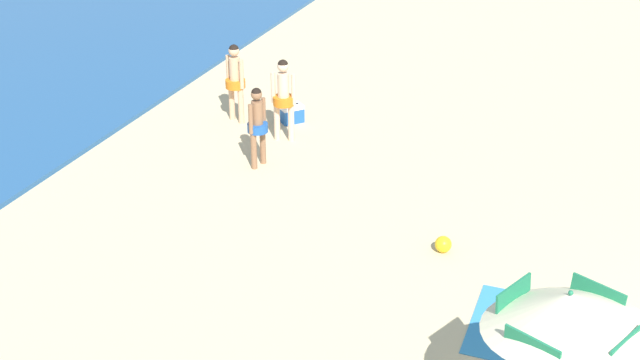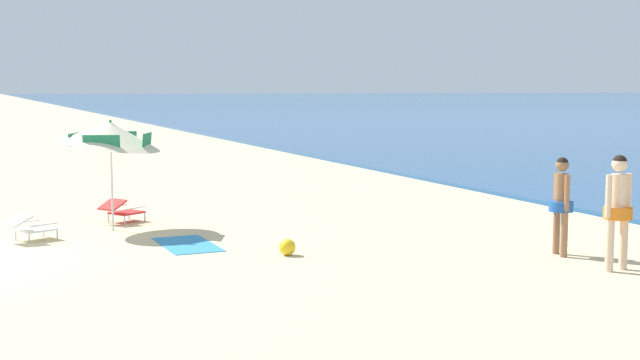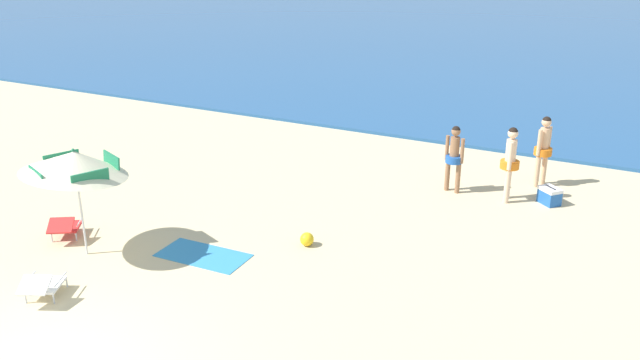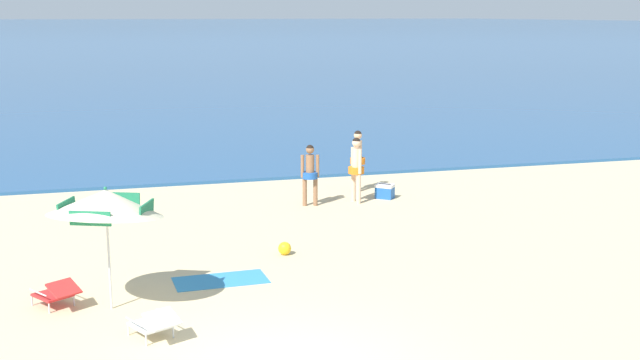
% 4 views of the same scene
% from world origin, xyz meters
% --- Properties ---
extents(beach_umbrella_striped_main, '(2.80, 2.81, 2.27)m').
position_xyz_m(beach_umbrella_striped_main, '(-2.35, 3.39, 1.92)').
color(beach_umbrella_striped_main, silver).
rests_on(beach_umbrella_striped_main, ground).
extents(person_standing_near_shore, '(0.44, 0.53, 1.80)m').
position_xyz_m(person_standing_near_shore, '(4.41, 10.05, 1.04)').
color(person_standing_near_shore, beige).
rests_on(person_standing_near_shore, ground).
extents(person_standing_beside, '(0.49, 0.41, 1.67)m').
position_xyz_m(person_standing_beside, '(3.09, 10.01, 0.96)').
color(person_standing_beside, '#8C6042').
rests_on(person_standing_beside, ground).
extents(person_wading_in, '(0.44, 0.50, 1.79)m').
position_xyz_m(person_wading_in, '(4.92, 11.44, 1.03)').
color(person_wading_in, '#D8A87F').
rests_on(person_wading_in, ground).
extents(cooler_box, '(0.60, 0.59, 0.43)m').
position_xyz_m(cooler_box, '(5.35, 10.30, 0.20)').
color(cooler_box, '#1E56A8').
rests_on(cooler_box, ground).
extents(beach_ball, '(0.28, 0.28, 0.28)m').
position_xyz_m(beach_ball, '(1.35, 5.73, 0.14)').
color(beach_ball, yellow).
rests_on(beach_ball, ground).
extents(beach_towel, '(1.83, 0.96, 0.01)m').
position_xyz_m(beach_towel, '(-0.25, 4.39, 0.01)').
color(beach_towel, '#3384BC').
rests_on(beach_towel, ground).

